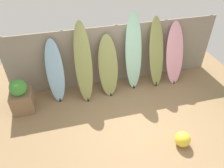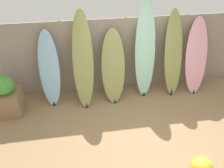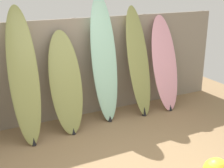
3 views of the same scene
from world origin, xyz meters
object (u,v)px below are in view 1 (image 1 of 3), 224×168
Objects in this scene: surfboard_skyblue_0 at (55,72)px; planter_box at (21,97)px; beach_ball at (183,139)px; surfboard_olive_4 at (156,54)px; surfboard_pink_5 at (175,54)px; surfboard_olive_2 at (108,67)px; surfboard_olive_1 at (83,64)px; surfboard_seafoam_3 at (134,52)px.

surfboard_skyblue_0 is 1.06m from planter_box.
surfboard_skyblue_0 reaches higher than beach_ball.
surfboard_pink_5 is (0.58, -0.02, -0.09)m from surfboard_olive_4.
surfboard_skyblue_0 is 0.85× the size of surfboard_olive_4.
surfboard_olive_2 is at bearing 5.98° from planter_box.
surfboard_skyblue_0 is 0.94× the size of surfboard_pink_5.
beach_ball is (1.80, -2.30, -0.86)m from surfboard_olive_1.
surfboard_pink_5 is at bearing 3.87° from planter_box.
surfboard_olive_4 reaches higher than surfboard_olive_2.
beach_ball is at bearing -43.12° from surfboard_skyblue_0.
surfboard_olive_2 is 2.02m from surfboard_pink_5.
surfboard_olive_1 reaches higher than surfboard_olive_4.
surfboard_seafoam_3 reaches higher than surfboard_olive_4.
surfboard_olive_2 is 0.92× the size of surfboard_pink_5.
surfboard_olive_1 reaches higher than planter_box.
surfboard_skyblue_0 is at bearing -179.10° from surfboard_seafoam_3.
surfboard_pink_5 is at bearing -0.43° from surfboard_skyblue_0.
surfboard_skyblue_0 is 4.90× the size of beach_ball.
surfboard_olive_4 is at bearing 2.88° from surfboard_olive_2.
surfboard_olive_4 is 5.76× the size of beach_ball.
surfboard_pink_5 is at bearing 69.33° from beach_ball.
surfboard_seafoam_3 is 6.38× the size of beach_ball.
surfboard_olive_1 is 1.16× the size of surfboard_pink_5.
surfboard_olive_4 is (2.11, 0.09, -0.06)m from surfboard_olive_1.
surfboard_olive_4 is at bearing -0.07° from surfboard_skyblue_0.
surfboard_pink_5 is (2.02, 0.05, 0.07)m from surfboard_olive_2.
beach_ball is (0.37, -2.43, -0.92)m from surfboard_seafoam_3.
surfboard_seafoam_3 is 3.20m from planter_box.
surfboard_olive_1 is at bearing -178.60° from surfboard_pink_5.
surfboard_olive_1 is 1.05× the size of surfboard_olive_4.
surfboard_seafoam_3 is at bearing 98.76° from beach_ball.
surfboard_olive_2 is 0.83× the size of surfboard_olive_4.
surfboard_olive_2 reaches higher than beach_ball.
surfboard_pink_5 is at bearing 1.40° from surfboard_olive_1.
beach_ball is (-0.31, -2.39, -0.80)m from surfboard_olive_4.
surfboard_seafoam_3 is 1.11× the size of surfboard_olive_4.
surfboard_pink_5 is (2.69, 0.07, -0.15)m from surfboard_olive_1.
surfboard_seafoam_3 reaches higher than surfboard_olive_2.
surfboard_pink_5 is at bearing -2.23° from surfboard_olive_4.
planter_box is at bearing -175.19° from surfboard_olive_4.
beach_ball is (2.55, -2.39, -0.66)m from surfboard_skyblue_0.
beach_ball is (-0.89, -2.36, -0.71)m from surfboard_pink_5.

